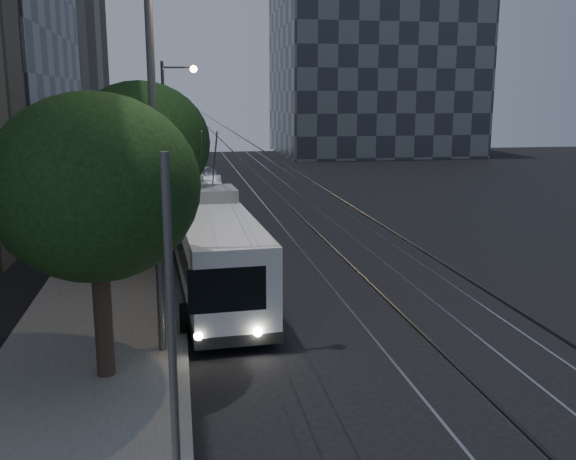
# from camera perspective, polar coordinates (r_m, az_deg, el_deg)

# --- Properties ---
(ground) EXTENTS (120.00, 120.00, 0.00)m
(ground) POSITION_cam_1_polar(r_m,az_deg,el_deg) (21.82, 4.26, -6.44)
(ground) COLOR black
(ground) RESTS_ON ground
(sidewalk) EXTENTS (5.00, 90.00, 0.15)m
(sidewalk) POSITION_cam_1_polar(r_m,az_deg,el_deg) (40.72, -13.05, 2.00)
(sidewalk) COLOR slate
(sidewalk) RESTS_ON ground
(tram_rails) EXTENTS (4.52, 90.00, 0.02)m
(tram_rails) POSITION_cam_1_polar(r_m,az_deg,el_deg) (41.37, 0.92, 2.36)
(tram_rails) COLOR #9C9CA4
(tram_rails) RESTS_ON ground
(overhead_wires) EXTENTS (2.23, 90.00, 6.00)m
(overhead_wires) POSITION_cam_1_polar(r_m,az_deg,el_deg) (40.22, -9.66, 6.90)
(overhead_wires) COLOR black
(overhead_wires) RESTS_ON ground
(building_distant_right) EXTENTS (22.00, 18.00, 24.00)m
(building_distant_right) POSITION_cam_1_polar(r_m,az_deg,el_deg) (78.73, 7.55, 15.53)
(building_distant_right) COLOR #323640
(building_distant_right) RESTS_ON ground
(trolleybus) EXTENTS (2.98, 11.49, 5.63)m
(trolleybus) POSITION_cam_1_polar(r_m,az_deg,el_deg) (22.36, -6.54, -1.85)
(trolleybus) COLOR silver
(trolleybus) RESTS_ON ground
(pickup_silver) EXTENTS (3.64, 6.64, 1.76)m
(pickup_silver) POSITION_cam_1_polar(r_m,az_deg,el_deg) (31.18, -7.41, 0.75)
(pickup_silver) COLOR #B2B4BA
(pickup_silver) RESTS_ON ground
(car_white_a) EXTENTS (1.89, 4.09, 1.36)m
(car_white_a) POSITION_cam_1_polar(r_m,az_deg,el_deg) (39.53, -6.77, 2.82)
(car_white_a) COLOR silver
(car_white_a) RESTS_ON ground
(car_white_b) EXTENTS (1.88, 4.40, 1.27)m
(car_white_b) POSITION_cam_1_polar(r_m,az_deg,el_deg) (41.88, -7.81, 3.24)
(car_white_b) COLOR #B7B6BB
(car_white_b) RESTS_ON ground
(car_white_c) EXTENTS (1.30, 3.66, 1.20)m
(car_white_c) POSITION_cam_1_polar(r_m,az_deg,el_deg) (46.44, -6.77, 4.07)
(car_white_c) COLOR #B5B5B9
(car_white_c) RESTS_ON ground
(car_white_d) EXTENTS (3.52, 4.84, 1.53)m
(car_white_d) POSITION_cam_1_polar(r_m,az_deg,el_deg) (49.98, -8.06, 4.77)
(car_white_d) COLOR white
(car_white_d) RESTS_ON ground
(tree_0) EXTENTS (4.86, 4.86, 6.96)m
(tree_0) POSITION_cam_1_polar(r_m,az_deg,el_deg) (15.47, -16.77, 3.60)
(tree_0) COLOR #2E2019
(tree_0) RESTS_ON ground
(tree_1) EXTENTS (5.46, 5.46, 7.43)m
(tree_1) POSITION_cam_1_polar(r_m,az_deg,el_deg) (26.19, -12.94, 7.45)
(tree_1) COLOR #2E2019
(tree_1) RESTS_ON ground
(tree_2) EXTENTS (4.96, 4.96, 6.44)m
(tree_2) POSITION_cam_1_polar(r_m,az_deg,el_deg) (28.73, -12.87, 6.29)
(tree_2) COLOR #2E2019
(tree_2) RESTS_ON ground
(tree_3) EXTENTS (5.08, 5.08, 6.53)m
(tree_3) POSITION_cam_1_polar(r_m,az_deg,el_deg) (37.75, -12.01, 7.66)
(tree_3) COLOR #2E2019
(tree_3) RESTS_ON ground
(tree_4) EXTENTS (4.20, 4.20, 5.86)m
(tree_4) POSITION_cam_1_polar(r_m,az_deg,el_deg) (48.56, -12.16, 8.19)
(tree_4) COLOR #2E2019
(tree_4) RESTS_ON ground
(tree_5) EXTENTS (4.34, 4.34, 6.29)m
(tree_5) POSITION_cam_1_polar(r_m,az_deg,el_deg) (55.32, -11.91, 9.01)
(tree_5) COLOR #2E2019
(tree_5) RESTS_ON ground
(streetlamp_near) EXTENTS (2.66, 0.44, 11.13)m
(streetlamp_near) POSITION_cam_1_polar(r_m,az_deg,el_deg) (16.55, -10.45, 10.97)
(streetlamp_near) COLOR #545456
(streetlamp_near) RESTS_ON ground
(streetlamp_far) EXTENTS (2.18, 0.44, 8.85)m
(streetlamp_far) POSITION_cam_1_polar(r_m,az_deg,el_deg) (40.11, -10.38, 9.61)
(streetlamp_far) COLOR #545456
(streetlamp_far) RESTS_ON ground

